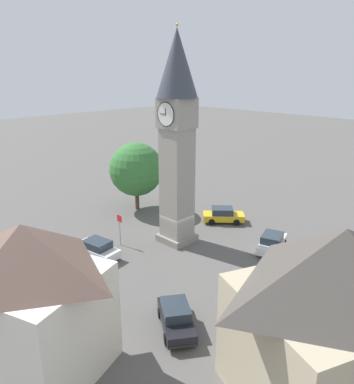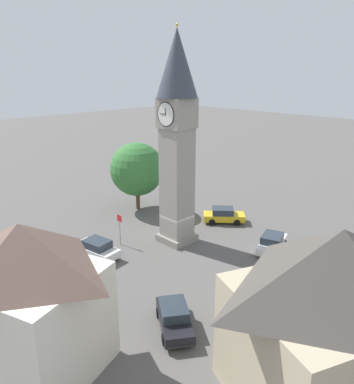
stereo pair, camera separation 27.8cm
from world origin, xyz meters
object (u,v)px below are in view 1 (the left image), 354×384
at_px(clock_tower, 177,123).
at_px(car_blue_kerb, 223,215).
at_px(car_white_side, 272,242).
at_px(car_red_corner, 97,249).
at_px(tree, 136,169).
at_px(pedestrian, 163,214).
at_px(building_terrace_right, 334,316).
at_px(car_silver_kerb, 176,317).
at_px(building_shop_left, 30,298).
at_px(road_sign, 120,225).

xyz_separation_m(clock_tower, car_blue_kerb, (-0.25, -6.38, -9.80)).
xyz_separation_m(clock_tower, car_white_side, (-7.13, -4.35, -9.80)).
bearing_deg(car_red_corner, car_blue_kerb, -101.25).
relative_size(car_blue_kerb, tree, 0.56).
bearing_deg(pedestrian, building_terrace_right, 156.85).
xyz_separation_m(car_blue_kerb, car_white_side, (-6.88, 2.03, 0.00)).
relative_size(clock_tower, car_silver_kerb, 4.16).
relative_size(car_silver_kerb, car_red_corner, 1.00).
bearing_deg(car_white_side, car_red_corner, 49.83).
bearing_deg(tree, building_terrace_right, 159.30).
bearing_deg(clock_tower, tree, -16.63).
height_order(car_white_side, tree, tree).
height_order(car_silver_kerb, car_white_side, same).
distance_m(car_red_corner, tree, 12.17).
bearing_deg(tree, car_red_corner, 123.98).
bearing_deg(tree, clock_tower, 163.37).
bearing_deg(pedestrian, car_red_corner, 98.67).
xyz_separation_m(car_white_side, tree, (16.00, 1.70, 3.78)).
xyz_separation_m(car_red_corner, building_terrace_right, (-19.35, 0.16, 3.63)).
height_order(pedestrian, building_shop_left, building_shop_left).
distance_m(car_blue_kerb, road_sign, 11.05).
xyz_separation_m(car_white_side, road_sign, (10.04, 8.50, 1.14)).
distance_m(car_blue_kerb, tree, 10.55).
distance_m(clock_tower, car_white_side, 12.88).
xyz_separation_m(car_blue_kerb, car_silver_kerb, (-8.31, 15.02, 0.00)).
bearing_deg(car_white_side, car_blue_kerb, -16.43).
relative_size(car_silver_kerb, pedestrian, 2.58).
bearing_deg(building_shop_left, car_blue_kerb, -76.44).
bearing_deg(building_terrace_right, car_red_corner, -0.48).
bearing_deg(car_silver_kerb, car_white_side, -83.74).
distance_m(clock_tower, road_sign, 10.04).
bearing_deg(clock_tower, car_white_side, -148.64).
xyz_separation_m(car_blue_kerb, building_terrace_right, (-16.70, 13.48, 3.63)).
height_order(car_red_corner, pedestrian, pedestrian).
relative_size(car_white_side, building_terrace_right, 0.42).
height_order(car_silver_kerb, pedestrian, pedestrian).
xyz_separation_m(clock_tower, tree, (8.87, -2.65, -6.03)).
bearing_deg(car_blue_kerb, road_sign, 73.33).
height_order(pedestrian, tree, tree).
height_order(car_blue_kerb, building_terrace_right, building_terrace_right).
bearing_deg(car_red_corner, car_silver_kerb, 171.17).
height_order(car_silver_kerb, building_shop_left, building_shop_left).
bearing_deg(road_sign, car_red_corner, 100.26).
distance_m(clock_tower, car_silver_kerb, 15.62).
bearing_deg(car_blue_kerb, tree, 22.23).
bearing_deg(clock_tower, pedestrian, -24.93).
relative_size(pedestrian, building_terrace_right, 0.16).
distance_m(car_red_corner, pedestrian, 8.78).
xyz_separation_m(car_silver_kerb, road_sign, (11.46, -4.49, 1.14)).
relative_size(car_silver_kerb, building_terrace_right, 0.41).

